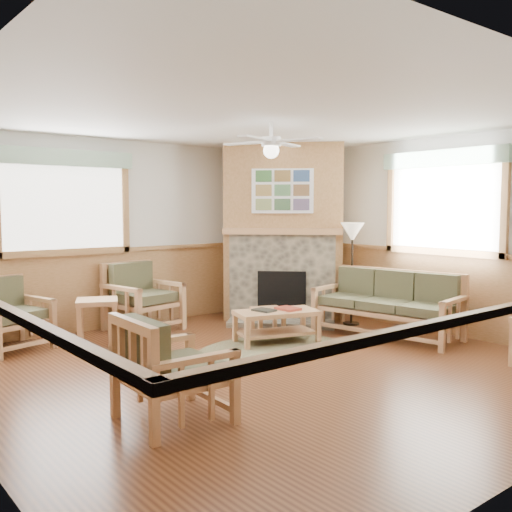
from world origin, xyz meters
TOP-DOWN VIEW (x-y plane):
  - floor at (0.00, 0.00)m, footprint 6.00×6.00m
  - ceiling at (0.00, 0.00)m, footprint 6.00×6.00m
  - wall_back at (0.00, 3.00)m, footprint 6.00×0.02m
  - wall_right at (3.00, 0.00)m, footprint 0.02×6.00m
  - wainscot at (0.00, 0.00)m, footprint 6.00×6.00m
  - fireplace at (2.05, 2.05)m, footprint 3.11×3.11m
  - window_back at (-1.10, 2.96)m, footprint 1.90×0.16m
  - window_right at (2.96, -0.20)m, footprint 0.16×1.90m
  - ceiling_fan at (0.30, 0.30)m, footprint 1.59×1.59m
  - sofa at (2.20, 0.14)m, footprint 2.03×1.13m
  - armchair_back_left at (-1.97, 2.55)m, footprint 0.96×0.96m
  - armchair_back_right at (-0.16, 2.55)m, footprint 1.00×1.00m
  - armchair_left at (-1.59, -0.72)m, footprint 0.81×0.81m
  - coffee_table at (0.81, 0.79)m, footprint 1.16×0.81m
  - end_table_chairs at (-1.00, 2.21)m, footprint 0.66×0.65m
  - footstool at (1.07, 1.27)m, footprint 0.52×0.52m
  - braided_rug at (0.54, 0.61)m, footprint 2.29×2.29m
  - floor_lamp_right at (2.43, 0.96)m, footprint 0.37×0.37m
  - book_red at (0.96, 0.74)m, footprint 0.22×0.30m
  - book_dark at (0.66, 0.86)m, footprint 0.24×0.30m

SIDE VIEW (x-z plane):
  - floor at x=0.00m, z-range -0.01..0.00m
  - braided_rug at x=0.54m, z-range 0.00..0.01m
  - footstool at x=1.07m, z-range 0.00..0.35m
  - coffee_table at x=0.81m, z-range 0.00..0.42m
  - end_table_chairs at x=-1.00m, z-range 0.00..0.57m
  - armchair_left at x=-1.59m, z-range 0.00..0.88m
  - armchair_back_left at x=-1.97m, z-range 0.00..0.88m
  - sofa at x=2.20m, z-range 0.00..0.88m
  - book_dark at x=0.66m, z-range 0.43..0.46m
  - book_red at x=0.96m, z-range 0.43..0.46m
  - armchair_back_right at x=-0.16m, z-range 0.00..0.96m
  - wainscot at x=0.00m, z-range 0.00..1.10m
  - floor_lamp_right at x=2.43m, z-range 0.00..1.52m
  - wall_back at x=0.00m, z-range 0.00..2.70m
  - wall_right at x=3.00m, z-range 0.00..2.70m
  - fireplace at x=2.05m, z-range 0.00..2.70m
  - window_back at x=-1.10m, z-range 1.78..3.28m
  - window_right at x=2.96m, z-range 1.78..3.28m
  - ceiling_fan at x=0.30m, z-range 2.48..2.84m
  - ceiling at x=0.00m, z-range 2.70..2.71m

